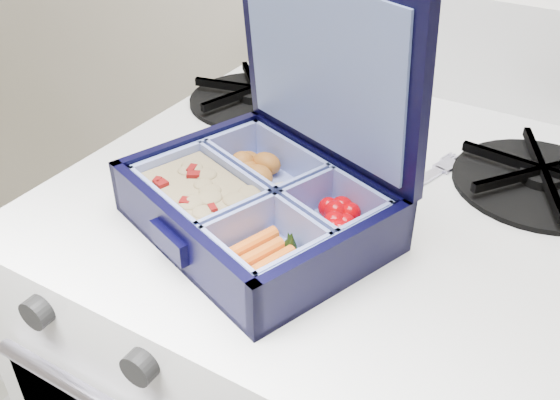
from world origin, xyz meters
The scene contains 4 objects.
bento_box centered at (-0.15, 1.54, 0.93)m, with size 0.23×0.18×0.06m, color black, non-canonical shape.
burner_grate centered at (0.07, 1.77, 0.92)m, with size 0.18×0.18×0.03m, color black.
burner_grate_rear centered at (-0.31, 1.78, 0.91)m, with size 0.18×0.18×0.02m, color black.
fork centered at (-0.05, 1.67, 0.91)m, with size 0.02×0.17×0.01m, color silver, non-canonical shape.
Camera 1 is at (0.12, 1.14, 1.27)m, focal length 40.00 mm.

